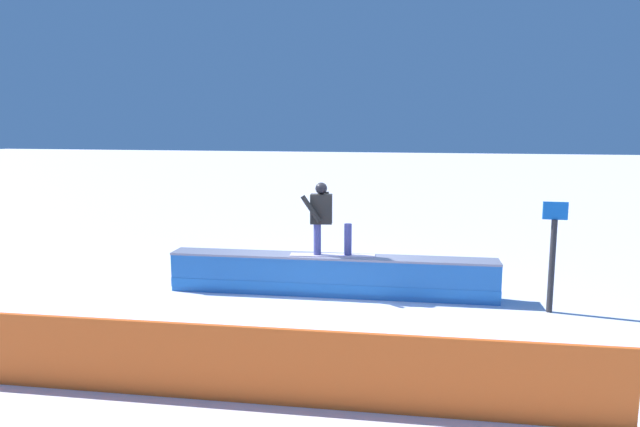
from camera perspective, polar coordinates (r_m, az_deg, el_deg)
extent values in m
plane|color=white|center=(10.90, 1.09, -8.12)|extent=(120.00, 120.00, 0.00)
cube|color=blue|center=(10.80, 1.09, -6.29)|extent=(6.17, 0.90, 0.72)
cube|color=blue|center=(10.84, 1.09, -7.21)|extent=(6.18, 0.91, 0.17)
cube|color=gray|center=(10.70, 1.10, -4.32)|extent=(6.18, 0.96, 0.04)
cube|color=silver|center=(10.69, 1.26, -4.19)|extent=(1.61, 0.50, 0.01)
cylinder|color=#3F4489|center=(10.65, -0.27, -2.57)|extent=(0.16, 0.16, 0.59)
cylinder|color=#3F4489|center=(10.62, 2.81, -2.61)|extent=(0.16, 0.16, 0.59)
cube|color=black|center=(10.55, 0.13, 0.46)|extent=(0.43, 0.30, 0.55)
sphere|color=black|center=(10.50, 0.13, 2.54)|extent=(0.22, 0.22, 0.22)
cylinder|color=black|center=(10.39, -0.92, 0.49)|extent=(0.39, 0.15, 0.51)
cylinder|color=black|center=(10.70, 0.72, 0.72)|extent=(0.13, 0.11, 0.55)
cube|color=orange|center=(6.76, -6.67, -14.87)|extent=(8.20, 0.62, 0.91)
cylinder|color=#262628|center=(10.46, 22.21, -4.92)|extent=(0.10, 0.10, 1.61)
cube|color=blue|center=(10.29, 22.51, 0.26)|extent=(0.40, 0.04, 0.30)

